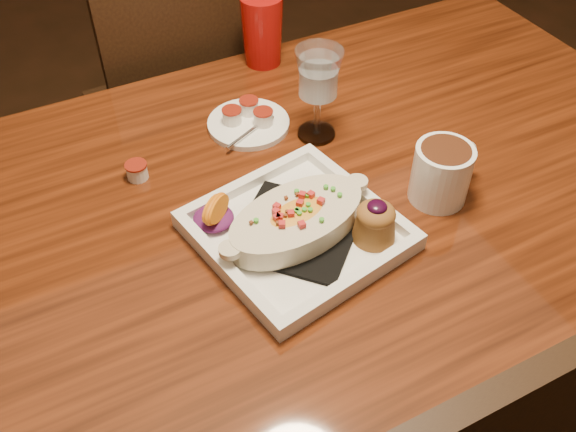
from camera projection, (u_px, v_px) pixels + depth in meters
name	position (u px, v px, depth m)	size (l,w,h in m)	color
floor	(298.00, 409.00, 1.62)	(7.00, 7.00, 0.00)	#311B10
table	(302.00, 230.00, 1.16)	(1.50, 0.90, 0.75)	maroon
chair_far	(187.00, 113.00, 1.66)	(0.42, 0.42, 0.93)	black
plate	(302.00, 224.00, 0.99)	(0.33, 0.33, 0.08)	white
coffee_mug	(443.00, 171.00, 1.04)	(0.13, 0.10, 0.10)	white
goblet	(318.00, 79.00, 1.11)	(0.08, 0.08, 0.18)	silver
saucer	(248.00, 121.00, 1.21)	(0.15, 0.15, 0.11)	white
creamer_loose	(137.00, 171.00, 1.10)	(0.04, 0.04, 0.03)	white
red_tumbler	(262.00, 30.00, 1.32)	(0.09, 0.09, 0.15)	#B3100C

